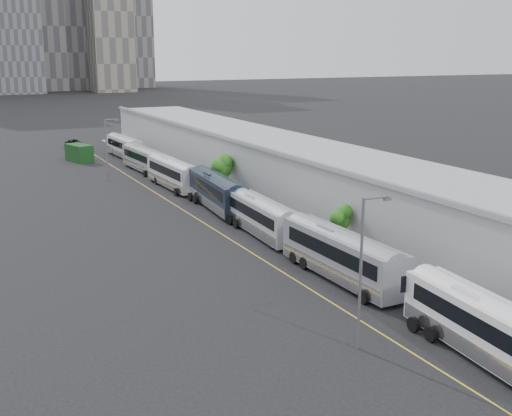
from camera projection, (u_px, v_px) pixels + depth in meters
sidewalk at (367, 246)px, 59.91m from camera, size 10.00×170.00×0.12m
lane_line at (267, 262)px, 55.39m from camera, size 0.12×160.00×0.02m
depot at (403, 206)px, 60.81m from camera, size 12.45×160.40×7.20m
bus_2 at (488, 334)px, 37.49m from camera, size 3.79×13.36×3.85m
bus_3 at (342, 260)px, 50.77m from camera, size 3.05×13.79×4.02m
bus_4 at (261, 219)px, 63.46m from camera, size 3.20×12.81×3.71m
bus_5 at (217, 195)px, 73.94m from camera, size 3.88×13.88×4.00m
bus_6 at (173, 176)px, 85.31m from camera, size 3.09×13.27×3.86m
bus_7 at (144, 161)px, 97.50m from camera, size 3.23×12.67×3.67m
bus_8 at (124, 149)px, 110.22m from camera, size 3.03×12.50×3.63m
tree_2 at (340, 217)px, 57.73m from camera, size 1.90×1.90×4.17m
tree_3 at (222, 165)px, 79.96m from camera, size 2.68×2.68×5.35m
street_lamp_near at (363, 264)px, 38.10m from camera, size 2.04×0.22×9.49m
street_lamp_far at (108, 146)px, 88.73m from camera, size 2.04×0.22×8.77m
shipping_container at (79, 153)px, 106.13m from camera, size 3.93×5.86×2.83m
suv at (75, 144)px, 121.51m from camera, size 3.02×5.67×1.52m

